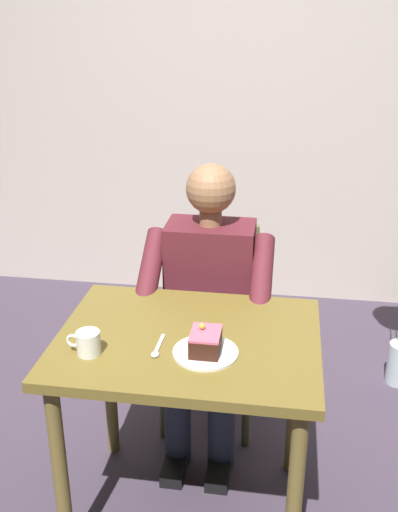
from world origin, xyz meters
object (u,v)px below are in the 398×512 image
(seated_person, at_px, (207,306))
(coffee_cup, at_px, (88,342))
(dining_table, at_px, (188,365))
(chair, at_px, (213,316))
(cake_slice, at_px, (206,342))
(dessert_spoon, at_px, (157,349))

(seated_person, relative_size, coffee_cup, 10.87)
(dining_table, relative_size, seated_person, 0.73)
(dining_table, height_order, chair, chair)
(chair, height_order, coffee_cup, chair)
(dining_table, bearing_deg, chair, -90.00)
(cake_slice, relative_size, dessert_spoon, 0.83)
(dining_table, relative_size, chair, 0.99)
(chair, distance_m, dessert_spoon, 0.80)
(cake_slice, bearing_deg, dessert_spoon, 0.89)
(cake_slice, height_order, dessert_spoon, cake_slice)
(dining_table, relative_size, cake_slice, 7.31)
(coffee_cup, relative_size, dessert_spoon, 0.77)
(cake_slice, bearing_deg, seated_person, -82.74)
(dining_table, height_order, seated_person, seated_person)
(seated_person, height_order, coffee_cup, seated_person)
(dining_table, xyz_separation_m, chair, (0.00, -0.65, -0.16))
(dining_table, bearing_deg, dessert_spoon, 50.59)
(dining_table, distance_m, cake_slice, 0.20)
(cake_slice, bearing_deg, dining_table, -53.29)
(chair, relative_size, dessert_spoon, 6.16)
(chair, bearing_deg, seated_person, 90.00)
(dining_table, distance_m, dessert_spoon, 0.17)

